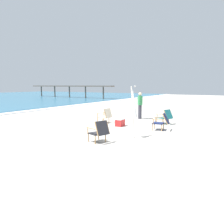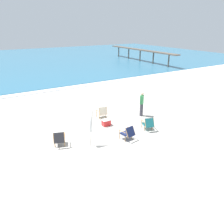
# 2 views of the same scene
# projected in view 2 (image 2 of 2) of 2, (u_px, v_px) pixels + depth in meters

# --- Properties ---
(ground_plane) EXTENTS (80.00, 80.00, 0.00)m
(ground_plane) POSITION_uv_depth(u_px,v_px,m) (98.00, 134.00, 12.16)
(ground_plane) COLOR #B2AAA0
(sea) EXTENTS (80.00, 40.00, 0.10)m
(sea) POSITION_uv_depth(u_px,v_px,m) (13.00, 61.00, 36.42)
(sea) COLOR #2D6684
(sea) RESTS_ON ground
(surf_band) EXTENTS (80.00, 1.10, 0.06)m
(surf_band) POSITION_uv_depth(u_px,v_px,m) (47.00, 90.00, 20.26)
(surf_band) COLOR white
(surf_band) RESTS_ON ground
(beach_chair_mid_center) EXTENTS (0.76, 0.83, 0.81)m
(beach_chair_mid_center) POSITION_uv_depth(u_px,v_px,m) (59.00, 138.00, 10.80)
(beach_chair_mid_center) COLOR #28282D
(beach_chair_mid_center) RESTS_ON ground
(beach_chair_far_center) EXTENTS (0.68, 0.81, 0.79)m
(beach_chair_far_center) POSITION_uv_depth(u_px,v_px,m) (128.00, 133.00, 11.41)
(beach_chair_far_center) COLOR #19234C
(beach_chair_far_center) RESTS_ON ground
(beach_chair_front_left) EXTENTS (0.78, 0.89, 0.79)m
(beach_chair_front_left) POSITION_uv_depth(u_px,v_px,m) (148.00, 123.00, 12.47)
(beach_chair_front_left) COLOR #196066
(beach_chair_front_left) RESTS_ON ground
(beach_chair_back_left) EXTENTS (0.63, 0.71, 0.82)m
(beach_chair_back_left) POSITION_uv_depth(u_px,v_px,m) (102.00, 112.00, 14.07)
(beach_chair_back_left) COLOR beige
(beach_chair_back_left) RESTS_ON ground
(umbrella_furled_white) EXTENTS (0.59, 0.53, 2.06)m
(umbrella_furled_white) POSITION_uv_depth(u_px,v_px,m) (91.00, 120.00, 10.63)
(umbrella_furled_white) COLOR #B7B2A8
(umbrella_furled_white) RESTS_ON ground
(person_near_chairs) EXTENTS (0.38, 0.38, 1.63)m
(person_near_chairs) POSITION_uv_depth(u_px,v_px,m) (142.00, 104.00, 14.34)
(person_near_chairs) COLOR #383842
(person_near_chairs) RESTS_ON ground
(cooler_box) EXTENTS (0.49, 0.35, 0.40)m
(cooler_box) POSITION_uv_depth(u_px,v_px,m) (106.00, 122.00, 13.15)
(cooler_box) COLOR red
(cooler_box) RESTS_ON ground
(pier_distant) EXTENTS (0.90, 16.37, 2.00)m
(pier_distant) POSITION_uv_depth(u_px,v_px,m) (140.00, 51.00, 35.77)
(pier_distant) COLOR brown
(pier_distant) RESTS_ON ground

